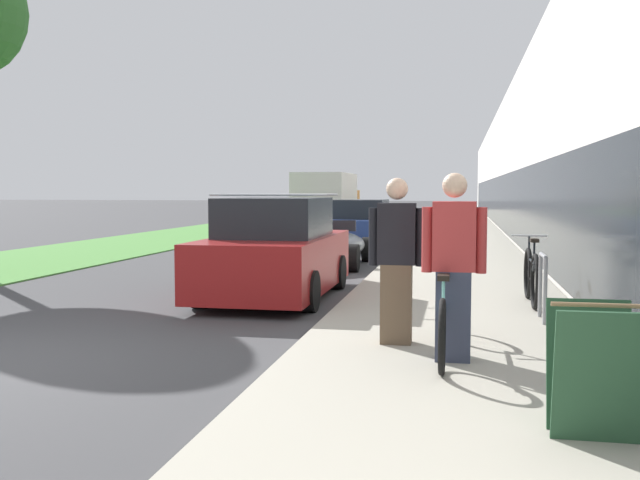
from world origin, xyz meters
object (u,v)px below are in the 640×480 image
bike_rack_hoop (543,280)px  vintage_roadster_curbside (329,246)px  sandwich_board_sign (594,370)px  moving_truck (327,199)px  person_rider (454,267)px  parked_sedan_far (360,225)px  tandem_bicycle (444,316)px  cruiser_bike_nearest (531,276)px  person_bystander (397,261)px  parked_sedan_curbside (275,253)px

bike_rack_hoop → vintage_roadster_curbside: (-3.99, 6.87, -0.17)m
bike_rack_hoop → sandwich_board_sign: size_ratio=0.94×
vintage_roadster_curbside → moving_truck: bearing=100.6°
person_rider → sandwich_board_sign: person_rider is taller
sandwich_board_sign → parked_sedan_far: size_ratio=0.22×
tandem_bicycle → sandwich_board_sign: 2.51m
tandem_bicycle → person_rider: bearing=-73.9°
bike_rack_hoop → sandwich_board_sign: sandwich_board_sign is taller
bike_rack_hoop → cruiser_bike_nearest: 1.34m
person_rider → vintage_roadster_curbside: (-2.91, 9.22, -0.56)m
person_rider → vintage_roadster_curbside: 9.68m
person_bystander → person_rider: bearing=-48.0°
tandem_bicycle → vintage_roadster_curbside: (-2.82, 8.91, -0.03)m
person_bystander → parked_sedan_far: size_ratio=0.43×
bike_rack_hoop → parked_sedan_curbside: (-3.96, 1.88, 0.11)m
person_bystander → parked_sedan_far: 14.36m
person_bystander → cruiser_bike_nearest: (1.68, 3.02, -0.48)m
parked_sedan_curbside → sandwich_board_sign: bearing=-58.5°
person_bystander → bike_rack_hoop: bearing=44.8°
cruiser_bike_nearest → parked_sedan_far: (-4.03, 11.15, 0.15)m
person_rider → cruiser_bike_nearest: (1.07, 3.69, -0.50)m
person_rider → parked_sedan_curbside: person_rider is taller
person_bystander → bike_rack_hoop: (1.69, 1.68, -0.38)m
bike_rack_hoop → cruiser_bike_nearest: cruiser_bike_nearest is taller
tandem_bicycle → cruiser_bike_nearest: size_ratio=1.37×
person_bystander → tandem_bicycle: bearing=-35.2°
vintage_roadster_curbside → tandem_bicycle: bearing=-72.4°
person_rider → moving_truck: (-6.34, 27.60, 0.29)m
parked_sedan_curbside → parked_sedan_far: (-0.08, 10.61, -0.07)m
parked_sedan_curbside → moving_truck: (-3.47, 23.37, 0.57)m
bike_rack_hoop → sandwich_board_sign: (-0.15, -4.33, -0.06)m
bike_rack_hoop → parked_sedan_curbside: bearing=154.5°
cruiser_bike_nearest → moving_truck: size_ratio=0.27×
person_rider → parked_sedan_curbside: size_ratio=0.45×
sandwich_board_sign → moving_truck: moving_truck is taller
tandem_bicycle → moving_truck: size_ratio=0.38×
tandem_bicycle → parked_sedan_far: parked_sedan_far is taller
person_bystander → moving_truck: bearing=102.0°
vintage_roadster_curbside → cruiser_bike_nearest: bearing=-54.2°
tandem_bicycle → person_rider: (0.09, -0.31, 0.53)m
tandem_bicycle → person_bystander: size_ratio=1.39×
tandem_bicycle → vintage_roadster_curbside: bearing=107.6°
bike_rack_hoop → parked_sedan_curbside: parked_sedan_curbside is taller
person_rider → person_bystander: person_rider is taller
parked_sedan_curbside → vintage_roadster_curbside: bearing=90.4°
person_rider → parked_sedan_far: person_rider is taller
person_bystander → parked_sedan_far: (-2.35, 14.16, -0.33)m
person_bystander → vintage_roadster_curbside: person_bystander is taller
moving_truck → sandwich_board_sign: bearing=-76.2°
bike_rack_hoop → person_rider: bearing=-114.8°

